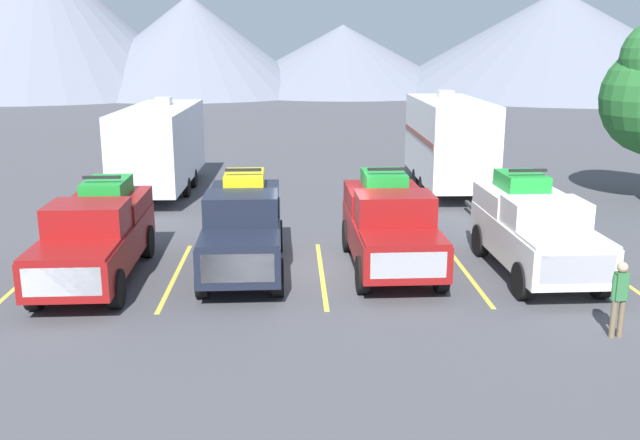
% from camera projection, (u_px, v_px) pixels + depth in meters
% --- Properties ---
extents(ground_plane, '(240.00, 240.00, 0.00)m').
position_uv_depth(ground_plane, '(321.00, 268.00, 19.07)').
color(ground_plane, '#47474C').
extents(pickup_truck_a, '(2.18, 5.91, 2.51)m').
position_uv_depth(pickup_truck_a, '(97.00, 234.00, 18.04)').
color(pickup_truck_a, maroon).
rests_on(pickup_truck_a, ground).
extents(pickup_truck_b, '(2.16, 5.54, 2.60)m').
position_uv_depth(pickup_truck_b, '(243.00, 226.00, 18.67)').
color(pickup_truck_b, black).
rests_on(pickup_truck_b, ground).
extents(pickup_truck_c, '(2.27, 5.31, 2.59)m').
position_uv_depth(pickup_truck_c, '(390.00, 224.00, 18.90)').
color(pickup_truck_c, maroon).
rests_on(pickup_truck_c, ground).
extents(pickup_truck_d, '(2.24, 5.25, 2.63)m').
position_uv_depth(pickup_truck_d, '(534.00, 228.00, 18.47)').
color(pickup_truck_d, white).
rests_on(pickup_truck_d, ground).
extents(lot_stripe_a, '(0.12, 5.50, 0.01)m').
position_uv_depth(lot_stripe_a, '(27.00, 277.00, 18.32)').
color(lot_stripe_a, gold).
rests_on(lot_stripe_a, ground).
extents(lot_stripe_b, '(0.12, 5.50, 0.01)m').
position_uv_depth(lot_stripe_b, '(176.00, 275.00, 18.48)').
color(lot_stripe_b, gold).
rests_on(lot_stripe_b, ground).
extents(lot_stripe_c, '(0.12, 5.50, 0.01)m').
position_uv_depth(lot_stripe_c, '(322.00, 273.00, 18.63)').
color(lot_stripe_c, gold).
rests_on(lot_stripe_c, ground).
extents(lot_stripe_d, '(0.12, 5.50, 0.01)m').
position_uv_depth(lot_stripe_d, '(465.00, 271.00, 18.79)').
color(lot_stripe_d, gold).
rests_on(lot_stripe_d, ground).
extents(lot_stripe_e, '(0.12, 5.50, 0.01)m').
position_uv_depth(lot_stripe_e, '(606.00, 269.00, 18.95)').
color(lot_stripe_e, gold).
rests_on(lot_stripe_e, ground).
extents(camper_trailer_a, '(2.59, 9.16, 3.72)m').
position_uv_depth(camper_trailer_a, '(160.00, 144.00, 28.33)').
color(camper_trailer_a, silver).
rests_on(camper_trailer_a, ground).
extents(camper_trailer_b, '(2.59, 8.24, 4.00)m').
position_uv_depth(camper_trailer_b, '(449.00, 140.00, 28.54)').
color(camper_trailer_b, white).
rests_on(camper_trailer_b, ground).
extents(person_b, '(0.36, 0.22, 1.62)m').
position_uv_depth(person_b, '(620.00, 294.00, 14.38)').
color(person_b, '#726047').
rests_on(person_b, ground).
extents(mountain_ridge, '(164.45, 52.31, 16.73)m').
position_uv_depth(mountain_ridge, '(287.00, 37.00, 85.56)').
color(mountain_ridge, slate).
rests_on(mountain_ridge, ground).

